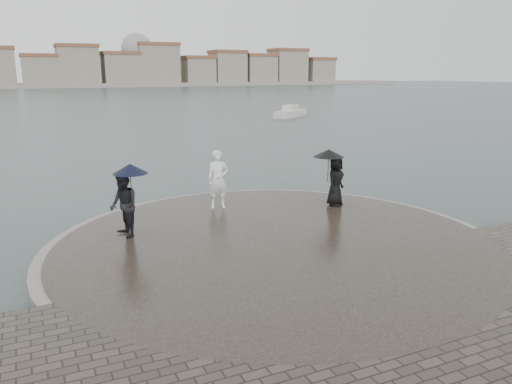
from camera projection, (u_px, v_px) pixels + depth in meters
name	position (u px, v px, depth m)	size (l,w,h in m)	color
ground	(350.00, 306.00, 10.65)	(400.00, 400.00, 0.00)	#2B3835
kerb_ring	(276.00, 248.00, 13.70)	(12.50, 12.50, 0.32)	gray
quay_tip	(276.00, 247.00, 13.70)	(11.90, 11.90, 0.36)	#2D261E
statue	(218.00, 179.00, 16.76)	(0.72, 0.47, 1.97)	white
visitor_left	(125.00, 198.00, 13.80)	(1.17, 1.09, 2.04)	black
visitor_right	(334.00, 173.00, 17.05)	(1.29, 1.10, 1.95)	black
far_skyline	(17.00, 69.00, 148.41)	(260.00, 20.00, 37.00)	gray
boats	(168.00, 125.00, 42.87)	(34.78, 17.91, 1.50)	beige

